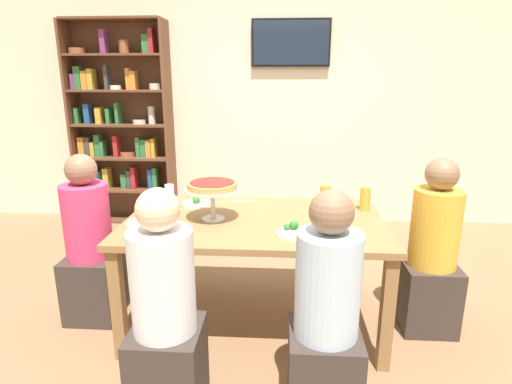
{
  "coord_description": "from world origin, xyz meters",
  "views": [
    {
      "loc": [
        0.17,
        -2.49,
        1.61
      ],
      "look_at": [
        0.0,
        0.1,
        0.89
      ],
      "focal_mm": 28.83,
      "sensor_mm": 36.0,
      "label": 1
    }
  ],
  "objects_px": {
    "beer_glass_amber_spare": "(329,204)",
    "deep_dish_pizza_stand": "(212,188)",
    "salad_plate_spare": "(145,221)",
    "water_glass_clear_near": "(169,192)",
    "bookshelf": "(120,125)",
    "beer_glass_amber_tall": "(325,197)",
    "diner_head_east": "(431,259)",
    "cutlery_knife_near": "(243,201)",
    "cutlery_fork_near": "(347,239)",
    "beer_glass_amber_short": "(365,199)",
    "dining_table": "(255,231)",
    "television": "(291,43)",
    "diner_head_west": "(90,251)",
    "diner_near_right": "(326,325)",
    "diner_near_left": "(165,321)",
    "salad_plate_far_diner": "(196,203)",
    "salad_plate_near_diner": "(296,231)"
  },
  "relations": [
    {
      "from": "bookshelf",
      "to": "beer_glass_amber_tall",
      "type": "distance_m",
      "value": 2.76
    },
    {
      "from": "diner_near_right",
      "to": "beer_glass_amber_short",
      "type": "xyz_separation_m",
      "value": [
        0.35,
        1.0,
        0.33
      ]
    },
    {
      "from": "deep_dish_pizza_stand",
      "to": "dining_table",
      "type": "bearing_deg",
      "value": 8.14
    },
    {
      "from": "diner_head_east",
      "to": "dining_table",
      "type": "bearing_deg",
      "value": 0.36
    },
    {
      "from": "diner_head_west",
      "to": "water_glass_clear_near",
      "type": "xyz_separation_m",
      "value": [
        0.45,
        0.39,
        0.31
      ]
    },
    {
      "from": "salad_plate_spare",
      "to": "cutlery_knife_near",
      "type": "xyz_separation_m",
      "value": [
        0.56,
        0.53,
        -0.02
      ]
    },
    {
      "from": "dining_table",
      "to": "cutlery_knife_near",
      "type": "relative_size",
      "value": 9.13
    },
    {
      "from": "dining_table",
      "to": "water_glass_clear_near",
      "type": "height_order",
      "value": "water_glass_clear_near"
    },
    {
      "from": "dining_table",
      "to": "salad_plate_spare",
      "type": "height_order",
      "value": "salad_plate_spare"
    },
    {
      "from": "diner_near_left",
      "to": "beer_glass_amber_tall",
      "type": "distance_m",
      "value": 1.39
    },
    {
      "from": "cutlery_fork_near",
      "to": "beer_glass_amber_short",
      "type": "bearing_deg",
      "value": 88.71
    },
    {
      "from": "dining_table",
      "to": "beer_glass_amber_tall",
      "type": "height_order",
      "value": "beer_glass_amber_tall"
    },
    {
      "from": "salad_plate_spare",
      "to": "water_glass_clear_near",
      "type": "height_order",
      "value": "water_glass_clear_near"
    },
    {
      "from": "beer_glass_amber_tall",
      "to": "beer_glass_amber_spare",
      "type": "height_order",
      "value": "beer_glass_amber_tall"
    },
    {
      "from": "dining_table",
      "to": "diner_near_right",
      "type": "distance_m",
      "value": 0.88
    },
    {
      "from": "television",
      "to": "beer_glass_amber_tall",
      "type": "distance_m",
      "value": 2.19
    },
    {
      "from": "television",
      "to": "diner_near_left",
      "type": "height_order",
      "value": "television"
    },
    {
      "from": "bookshelf",
      "to": "diner_head_east",
      "type": "height_order",
      "value": "bookshelf"
    },
    {
      "from": "bookshelf",
      "to": "cutlery_fork_near",
      "type": "bearing_deg",
      "value": -46.93
    },
    {
      "from": "deep_dish_pizza_stand",
      "to": "water_glass_clear_near",
      "type": "relative_size",
      "value": 2.96
    },
    {
      "from": "deep_dish_pizza_stand",
      "to": "salad_plate_spare",
      "type": "distance_m",
      "value": 0.46
    },
    {
      "from": "cutlery_fork_near",
      "to": "water_glass_clear_near",
      "type": "bearing_deg",
      "value": 168.47
    },
    {
      "from": "deep_dish_pizza_stand",
      "to": "cutlery_fork_near",
      "type": "relative_size",
      "value": 1.92
    },
    {
      "from": "beer_glass_amber_tall",
      "to": "cutlery_knife_near",
      "type": "bearing_deg",
      "value": 167.05
    },
    {
      "from": "diner_near_left",
      "to": "salad_plate_far_diner",
      "type": "relative_size",
      "value": 5.72
    },
    {
      "from": "television",
      "to": "deep_dish_pizza_stand",
      "type": "distance_m",
      "value": 2.43
    },
    {
      "from": "salad_plate_spare",
      "to": "beer_glass_amber_spare",
      "type": "distance_m",
      "value": 1.17
    },
    {
      "from": "deep_dish_pizza_stand",
      "to": "cutlery_fork_near",
      "type": "height_order",
      "value": "deep_dish_pizza_stand"
    },
    {
      "from": "salad_plate_near_diner",
      "to": "beer_glass_amber_spare",
      "type": "relative_size",
      "value": 1.48
    },
    {
      "from": "diner_head_east",
      "to": "beer_glass_amber_tall",
      "type": "xyz_separation_m",
      "value": [
        -0.67,
        0.24,
        0.33
      ]
    },
    {
      "from": "television",
      "to": "cutlery_fork_near",
      "type": "relative_size",
      "value": 4.61
    },
    {
      "from": "deep_dish_pizza_stand",
      "to": "beer_glass_amber_short",
      "type": "height_order",
      "value": "deep_dish_pizza_stand"
    },
    {
      "from": "water_glass_clear_near",
      "to": "diner_near_left",
      "type": "bearing_deg",
      "value": -76.55
    },
    {
      "from": "dining_table",
      "to": "bookshelf",
      "type": "relative_size",
      "value": 0.74
    },
    {
      "from": "beer_glass_amber_spare",
      "to": "dining_table",
      "type": "bearing_deg",
      "value": -167.54
    },
    {
      "from": "beer_glass_amber_short",
      "to": "water_glass_clear_near",
      "type": "relative_size",
      "value": 1.4
    },
    {
      "from": "beer_glass_amber_spare",
      "to": "salad_plate_far_diner",
      "type": "bearing_deg",
      "value": 169.83
    },
    {
      "from": "dining_table",
      "to": "diner_head_west",
      "type": "height_order",
      "value": "diner_head_west"
    },
    {
      "from": "diner_head_east",
      "to": "cutlery_knife_near",
      "type": "relative_size",
      "value": 6.39
    },
    {
      "from": "dining_table",
      "to": "diner_near_left",
      "type": "xyz_separation_m",
      "value": [
        -0.38,
        -0.8,
        -0.16
      ]
    },
    {
      "from": "bookshelf",
      "to": "television",
      "type": "xyz_separation_m",
      "value": [
        1.88,
        0.1,
        0.86
      ]
    },
    {
      "from": "deep_dish_pizza_stand",
      "to": "beer_glass_amber_tall",
      "type": "distance_m",
      "value": 0.8
    },
    {
      "from": "dining_table",
      "to": "television",
      "type": "bearing_deg",
      "value": 83.55
    },
    {
      "from": "dining_table",
      "to": "television",
      "type": "distance_m",
      "value": 2.49
    },
    {
      "from": "diner_near_right",
      "to": "dining_table",
      "type": "bearing_deg",
      "value": 26.42
    },
    {
      "from": "beer_glass_amber_spare",
      "to": "deep_dish_pizza_stand",
      "type": "bearing_deg",
      "value": -169.06
    },
    {
      "from": "beer_glass_amber_tall",
      "to": "diner_near_right",
      "type": "bearing_deg",
      "value": -94.63
    },
    {
      "from": "salad_plate_spare",
      "to": "beer_glass_amber_spare",
      "type": "relative_size",
      "value": 1.45
    },
    {
      "from": "water_glass_clear_near",
      "to": "cutlery_knife_near",
      "type": "bearing_deg",
      "value": 0.7
    },
    {
      "from": "salad_plate_spare",
      "to": "diner_head_east",
      "type": "bearing_deg",
      "value": 4.83
    }
  ]
}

